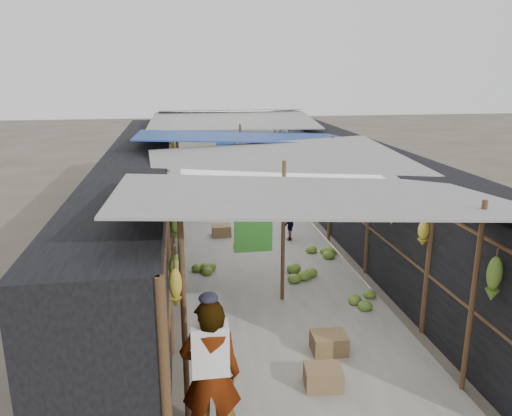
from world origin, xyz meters
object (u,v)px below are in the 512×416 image
vendor_elderly (211,375)px  shopper_blue (204,188)px  black_basin (293,205)px  vendor_seated (289,224)px  crate_near (323,378)px

vendor_elderly → shopper_blue: (0.46, 9.43, -0.11)m
black_basin → vendor_elderly: size_ratio=0.37×
black_basin → vendor_seated: bearing=-105.3°
shopper_blue → black_basin: bearing=10.6°
black_basin → vendor_seated: size_ratio=0.77×
vendor_seated → shopper_blue: bearing=-147.8°
black_basin → vendor_elderly: (-3.17, -9.63, 0.80)m
vendor_elderly → black_basin: bearing=-102.8°
crate_near → vendor_elderly: vendor_elderly is taller
black_basin → crate_near: bearing=-100.5°
crate_near → shopper_blue: (-1.07, 8.60, 0.65)m
crate_near → shopper_blue: 8.69m
shopper_blue → vendor_seated: size_ratio=1.84×
crate_near → shopper_blue: size_ratio=0.31×
crate_near → black_basin: crate_near is taller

